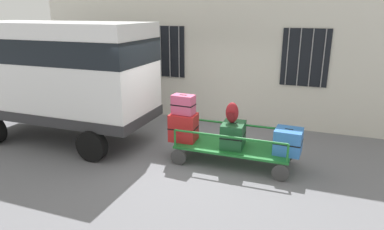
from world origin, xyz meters
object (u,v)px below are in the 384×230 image
(suitcase_left_bottom, at_px, (183,127))
(suitcase_midleft_bottom, at_px, (233,135))
(suitcase_left_middle, at_px, (183,104))
(backpack, at_px, (232,113))
(luggage_cart, at_px, (233,149))
(suitcase_center_bottom, at_px, (288,141))
(van, at_px, (60,70))

(suitcase_left_bottom, height_order, suitcase_midleft_bottom, suitcase_left_bottom)
(suitcase_left_middle, relative_size, backpack, 1.17)
(suitcase_left_middle, distance_m, suitcase_midleft_bottom, 1.26)
(luggage_cart, distance_m, suitcase_left_middle, 1.44)
(suitcase_center_bottom, xyz_separation_m, backpack, (-1.17, -0.06, 0.50))
(luggage_cart, xyz_separation_m, suitcase_left_bottom, (-1.13, -0.03, 0.37))
(luggage_cart, relative_size, suitcase_center_bottom, 4.37)
(luggage_cart, distance_m, backpack, 0.82)
(luggage_cart, bearing_deg, suitcase_center_bottom, 1.80)
(luggage_cart, xyz_separation_m, suitcase_center_bottom, (1.13, 0.04, 0.32))
(luggage_cart, relative_size, suitcase_left_middle, 4.84)
(suitcase_left_bottom, height_order, backpack, backpack)
(suitcase_left_bottom, bearing_deg, luggage_cart, 1.59)
(suitcase_center_bottom, height_order, backpack, backpack)
(van, relative_size, suitcase_center_bottom, 8.11)
(suitcase_center_bottom, distance_m, backpack, 1.27)
(suitcase_midleft_bottom, height_order, backpack, backpack)
(suitcase_left_middle, distance_m, backpack, 1.09)
(suitcase_center_bottom, bearing_deg, suitcase_left_middle, -178.39)
(suitcase_left_middle, bearing_deg, suitcase_midleft_bottom, 0.73)
(luggage_cart, relative_size, suitcase_midleft_bottom, 3.93)
(suitcase_center_bottom, bearing_deg, luggage_cart, -178.20)
(luggage_cart, height_order, suitcase_left_middle, suitcase_left_middle)
(van, distance_m, suitcase_center_bottom, 5.63)
(van, height_order, suitcase_left_bottom, van)
(van, height_order, luggage_cart, van)
(suitcase_left_middle, relative_size, suitcase_midleft_bottom, 0.81)
(suitcase_left_bottom, xyz_separation_m, suitcase_center_bottom, (2.26, 0.07, -0.05))
(suitcase_left_middle, bearing_deg, backpack, 0.20)
(suitcase_midleft_bottom, xyz_separation_m, suitcase_center_bottom, (1.13, 0.05, -0.01))
(suitcase_left_middle, height_order, backpack, suitcase_left_middle)
(suitcase_left_middle, distance_m, suitcase_center_bottom, 2.33)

